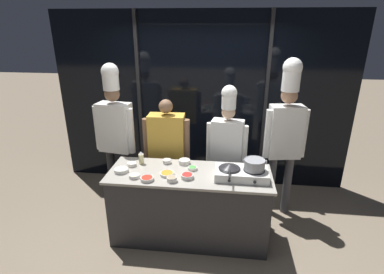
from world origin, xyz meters
name	(u,v)px	position (x,y,z in m)	size (l,w,h in m)	color
ground_plane	(190,235)	(0.00, 0.00, 0.00)	(24.00, 24.00, 0.00)	#7F705B
window_wall_back	(201,102)	(0.00, 1.46, 1.35)	(4.57, 0.09, 2.70)	black
demo_counter	(190,205)	(0.00, 0.00, 0.44)	(1.89, 0.69, 0.88)	#2D2D30
portable_stove	(241,173)	(0.59, -0.05, 0.94)	(0.59, 0.34, 0.11)	silver
frying_pan	(230,166)	(0.46, -0.05, 1.02)	(0.24, 0.42, 0.05)	#232326
stock_pot	(254,164)	(0.73, -0.05, 1.06)	(0.26, 0.23, 0.12)	#93969B
squeeze_bottle_oil	(141,158)	(-0.62, 0.17, 0.96)	(0.06, 0.06, 0.16)	beige
prep_bowl_rice	(132,164)	(-0.72, 0.09, 0.91)	(0.11, 0.11, 0.04)	silver
prep_bowl_noodles	(134,176)	(-0.60, -0.18, 0.91)	(0.13, 0.13, 0.04)	silver
prep_bowl_bean_sprouts	(121,170)	(-0.79, -0.07, 0.91)	(0.17, 0.17, 0.05)	silver
prep_bowl_scallions	(192,168)	(0.03, 0.08, 0.90)	(0.11, 0.11, 0.04)	silver
prep_bowl_chicken	(167,161)	(-0.31, 0.22, 0.91)	(0.11, 0.11, 0.05)	silver
prep_bowl_mushrooms	(172,179)	(-0.17, -0.22, 0.91)	(0.11, 0.11, 0.06)	silver
prep_bowl_onion	(184,161)	(-0.09, 0.23, 0.91)	(0.14, 0.14, 0.06)	silver
prep_bowl_bell_pepper	(187,176)	(-0.01, -0.13, 0.91)	(0.15, 0.15, 0.05)	silver
prep_bowl_chili_flakes	(147,178)	(-0.44, -0.23, 0.91)	(0.15, 0.15, 0.04)	silver
prep_bowl_carrots	(167,174)	(-0.25, -0.08, 0.90)	(0.17, 0.17, 0.04)	silver
chef_head	(115,127)	(-1.10, 0.64, 1.18)	(0.58, 0.30, 2.04)	#232326
person_guest	(167,146)	(-0.39, 0.62, 0.95)	(0.63, 0.26, 1.59)	#2D3856
chef_sous	(227,142)	(0.42, 0.65, 1.03)	(0.54, 0.28, 1.79)	#4C4C51
chef_line	(286,128)	(1.15, 0.65, 1.26)	(0.54, 0.28, 2.13)	#4C4C51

